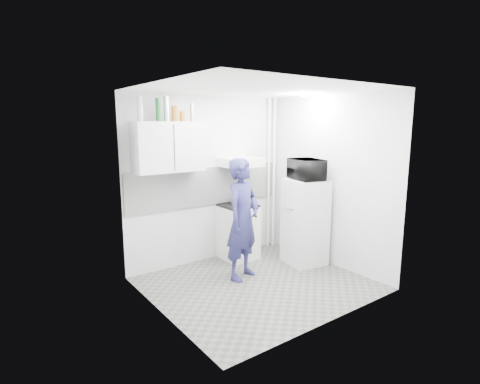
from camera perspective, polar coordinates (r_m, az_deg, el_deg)
floor at (r=5.30m, az=2.68°, el=-13.80°), size 2.80×2.80×0.00m
ceiling at (r=4.86m, az=2.95°, el=15.44°), size 2.80×2.80×0.00m
wall_back at (r=5.93m, az=-4.82°, el=1.89°), size 2.80×0.00×2.80m
wall_left at (r=4.19m, az=-12.24°, el=-1.84°), size 0.00×2.60×2.60m
wall_right at (r=5.89m, az=13.46°, el=1.58°), size 0.00×2.60×2.60m
person at (r=5.24m, az=0.43°, el=-4.15°), size 0.73×0.61×1.71m
stove at (r=6.12m, az=-0.32°, el=-6.14°), size 0.54×0.54×0.86m
fridge at (r=5.92m, az=9.88°, el=-4.50°), size 0.63×0.63×1.33m
stove_top at (r=6.01m, az=-0.33°, el=-2.06°), size 0.52×0.52×0.03m
saucepan at (r=6.04m, az=-0.52°, el=-1.34°), size 0.19×0.19×0.10m
microwave at (r=5.77m, az=10.13°, el=3.42°), size 0.65×0.52×0.31m
bottle_a at (r=5.20m, az=-15.03°, el=12.17°), size 0.08×0.08×0.33m
bottle_c at (r=5.30m, az=-12.34°, el=12.14°), size 0.07×0.07×0.31m
bottle_d at (r=5.35m, az=-11.17°, el=12.32°), size 0.08×0.08×0.34m
canister_a at (r=5.40m, az=-9.92°, el=11.68°), size 0.09×0.09×0.22m
canister_b at (r=5.45m, az=-8.81°, el=11.32°), size 0.08×0.08×0.14m
bottle_e at (r=5.53m, az=-7.34°, el=11.90°), size 0.06×0.06×0.25m
upper_cabinet at (r=5.36m, az=-10.82°, el=6.76°), size 1.00×0.35×0.70m
range_hood at (r=5.94m, az=0.13°, el=4.57°), size 0.60×0.50×0.14m
backsplash at (r=5.93m, az=-4.73°, el=0.92°), size 2.74×0.03×0.60m
pipe_a at (r=6.63m, az=5.18°, el=2.78°), size 0.05×0.05×2.60m
pipe_b at (r=6.55m, az=4.40°, el=2.71°), size 0.04×0.04×2.60m
ceiling_spot_fixture at (r=5.68m, az=9.73°, el=14.27°), size 0.10×0.10×0.02m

